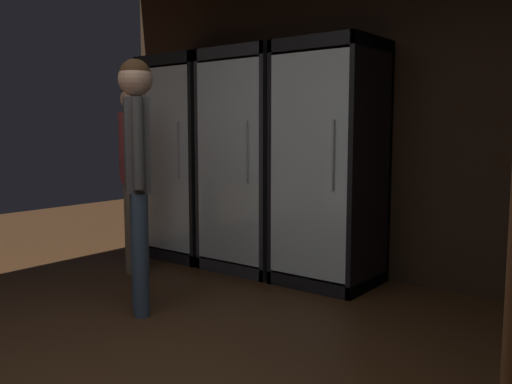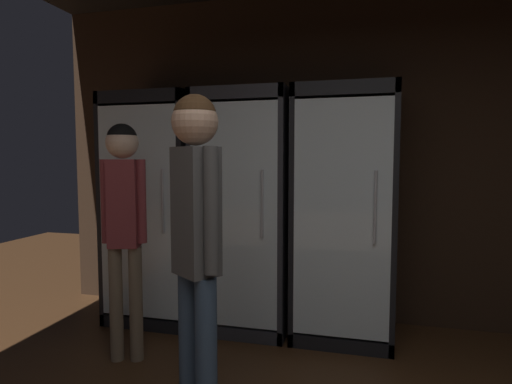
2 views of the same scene
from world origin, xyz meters
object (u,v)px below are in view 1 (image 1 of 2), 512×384
Objects in this scene: shopper_near at (135,151)px; cooler_left at (255,163)px; cooler_far_left at (191,160)px; shopper_far at (137,156)px; cooler_center at (333,167)px.

cooler_left is at bearing 53.23° from shopper_near.
cooler_far_left reaches higher than shopper_far.
cooler_far_left is 1.74m from shopper_far.
shopper_near is 1.00m from shopper_far.
shopper_far is at bearing -38.50° from shopper_near.
cooler_far_left is 1.58m from cooler_center.
cooler_center is (1.58, 0.00, 0.00)m from cooler_far_left.
shopper_far is (0.15, -1.46, 0.12)m from cooler_left.
shopper_far is (-0.64, -1.46, 0.12)m from cooler_center.
cooler_center is (0.79, 0.00, -0.00)m from cooler_left.
cooler_center is at bearing 30.62° from shopper_near.
cooler_left is at bearing 96.02° from shopper_far.
cooler_far_left is 1.00× the size of cooler_left.
cooler_far_left reaches higher than shopper_near.
cooler_far_left and cooler_center have the same top height.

